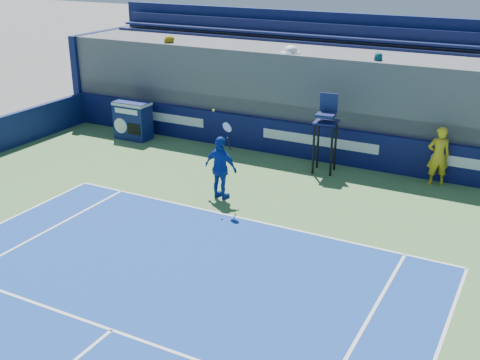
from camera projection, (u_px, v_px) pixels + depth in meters
The scene contains 6 objects.
ball_person at pixel (438, 156), 17.65m from camera, with size 0.65×0.43×1.79m, color gold.
back_hoarding at pixel (320, 144), 19.74m from camera, with size 20.40×0.21×1.20m.
match_clock at pixel (133, 119), 21.97m from camera, with size 1.32×0.73×1.40m.
umpire_chair at pixel (326, 125), 18.45m from camera, with size 0.78×0.78×2.48m.
tennis_player at pixel (221, 168), 16.68m from camera, with size 1.10×0.57×2.57m.
stadium_seating at pixel (343, 94), 20.97m from camera, with size 21.00×4.05×4.40m.
Camera 1 is at (6.49, -0.76, 6.68)m, focal length 45.00 mm.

